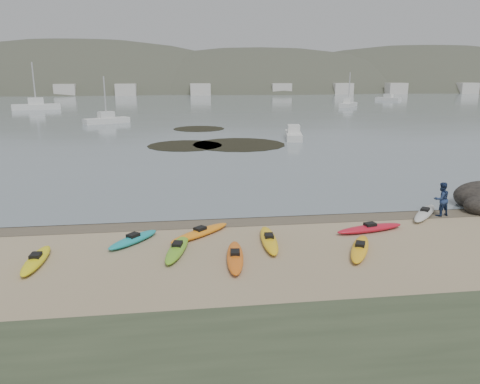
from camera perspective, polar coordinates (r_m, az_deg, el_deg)
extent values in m
plane|color=tan|center=(25.55, 0.00, -3.26)|extent=(600.00, 600.00, 0.00)
plane|color=brown|center=(25.26, 0.09, -3.46)|extent=(60.00, 60.00, 0.00)
plane|color=slate|center=(324.24, -7.27, 12.87)|extent=(1200.00, 1200.00, 0.00)
ellipsoid|color=#6FB724|center=(21.05, -7.63, -6.83)|extent=(1.49, 3.74, 0.34)
ellipsoid|color=orange|center=(22.92, -4.88, -4.96)|extent=(3.29, 3.05, 0.34)
ellipsoid|color=orange|center=(19.93, -0.60, -7.94)|extent=(1.10, 3.77, 0.34)
ellipsoid|color=yellow|center=(21.91, 3.55, -5.86)|extent=(0.97, 3.86, 0.34)
ellipsoid|color=teal|center=(22.49, -12.87, -5.67)|extent=(2.50, 2.79, 0.34)
ellipsoid|color=beige|center=(27.91, 21.60, -2.40)|extent=(3.05, 3.38, 0.34)
ellipsoid|color=yellow|center=(21.38, -23.60, -7.62)|extent=(0.81, 3.31, 0.34)
ellipsoid|color=yellow|center=(21.51, 14.41, -6.70)|extent=(2.24, 3.49, 0.34)
ellipsoid|color=red|center=(24.33, 15.54, -4.30)|extent=(3.81, 1.50, 0.34)
imported|color=navy|center=(28.10, 23.33, -0.81)|extent=(1.04, 0.87, 1.91)
cylinder|color=black|center=(51.33, -6.72, 5.62)|extent=(8.13, 8.13, 0.04)
cylinder|color=black|center=(51.82, -0.14, 5.80)|extent=(10.24, 10.24, 0.04)
cylinder|color=black|center=(66.78, -5.04, 7.67)|extent=(7.19, 7.19, 0.04)
cube|color=silver|center=(76.67, -15.95, 8.39)|extent=(7.06, 5.22, 0.98)
cube|color=silver|center=(56.76, 6.54, 6.88)|extent=(2.95, 6.56, 0.89)
cube|color=silver|center=(113.08, 13.07, 10.33)|extent=(6.26, 7.35, 1.06)
cube|color=silver|center=(110.73, -23.57, 9.52)|extent=(10.03, 5.21, 1.35)
cube|color=silver|center=(141.92, 17.62, 10.77)|extent=(5.88, 6.89, 1.00)
ellipsoid|color=#384235|center=(224.56, -18.47, 7.04)|extent=(220.00, 120.00, 80.00)
ellipsoid|color=#384235|center=(218.74, 2.48, 8.29)|extent=(200.00, 110.00, 68.00)
ellipsoid|color=#384235|center=(256.99, 21.25, 7.84)|extent=(230.00, 130.00, 76.00)
cube|color=beige|center=(173.61, -21.00, 11.53)|extent=(7.00, 5.00, 4.00)
cube|color=beige|center=(169.87, -12.93, 12.06)|extent=(7.00, 5.00, 4.00)
cube|color=beige|center=(169.48, -4.64, 12.36)|extent=(7.00, 5.00, 4.00)
cube|color=beige|center=(172.47, 3.54, 12.42)|extent=(7.00, 5.00, 4.00)
cube|color=beige|center=(178.65, 11.29, 12.24)|extent=(7.00, 5.00, 4.00)
cube|color=beige|center=(187.72, 18.40, 11.89)|extent=(7.00, 5.00, 4.00)
cube|color=beige|center=(199.29, 24.74, 11.42)|extent=(7.00, 5.00, 4.00)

